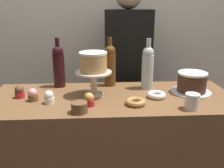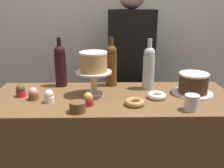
{
  "view_description": "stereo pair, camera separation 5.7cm",
  "coord_description": "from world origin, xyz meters",
  "px_view_note": "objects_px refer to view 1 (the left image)",
  "views": [
    {
      "loc": [
        -0.08,
        -1.4,
        1.44
      ],
      "look_at": [
        0.0,
        0.0,
        0.99
      ],
      "focal_mm": 40.04,
      "sensor_mm": 36.0,
      "label": 1
    },
    {
      "loc": [
        -0.03,
        -1.4,
        1.44
      ],
      "look_at": [
        0.0,
        0.0,
        0.99
      ],
      "focal_mm": 40.04,
      "sensor_mm": 36.0,
      "label": 2
    }
  ],
  "objects_px": {
    "cake_stand_pedestal": "(94,79)",
    "wine_bottle_dark_red": "(59,65)",
    "wine_bottle_clear": "(148,67)",
    "cupcake_vanilla": "(49,97)",
    "chocolate_round_cake": "(192,82)",
    "donut_sugar": "(156,95)",
    "wine_bottle_amber": "(110,65)",
    "donut_maple": "(136,102)",
    "white_layer_cake": "(93,62)",
    "cupcake_chocolate": "(19,92)",
    "cookie_stack": "(79,107)",
    "cupcake_strawberry": "(33,95)",
    "barista_figure": "(127,80)",
    "coffee_cup_ceramic": "(192,101)",
    "cupcake_caramel": "(89,100)"
  },
  "relations": [
    {
      "from": "chocolate_round_cake",
      "to": "cupcake_caramel",
      "type": "bearing_deg",
      "value": -164.68
    },
    {
      "from": "cupcake_caramel",
      "to": "coffee_cup_ceramic",
      "type": "distance_m",
      "value": 0.55
    },
    {
      "from": "barista_figure",
      "to": "wine_bottle_amber",
      "type": "bearing_deg",
      "value": -114.98
    },
    {
      "from": "chocolate_round_cake",
      "to": "cupcake_chocolate",
      "type": "height_order",
      "value": "chocolate_round_cake"
    },
    {
      "from": "chocolate_round_cake",
      "to": "coffee_cup_ceramic",
      "type": "height_order",
      "value": "chocolate_round_cake"
    },
    {
      "from": "cupcake_strawberry",
      "to": "donut_sugar",
      "type": "xyz_separation_m",
      "value": [
        0.72,
        0.01,
        -0.02
      ]
    },
    {
      "from": "wine_bottle_amber",
      "to": "cupcake_strawberry",
      "type": "xyz_separation_m",
      "value": [
        -0.45,
        -0.26,
        -0.11
      ]
    },
    {
      "from": "wine_bottle_clear",
      "to": "coffee_cup_ceramic",
      "type": "distance_m",
      "value": 0.41
    },
    {
      "from": "cake_stand_pedestal",
      "to": "wine_bottle_dark_red",
      "type": "height_order",
      "value": "wine_bottle_dark_red"
    },
    {
      "from": "cupcake_vanilla",
      "to": "cupcake_caramel",
      "type": "distance_m",
      "value": 0.23
    },
    {
      "from": "white_layer_cake",
      "to": "cupcake_strawberry",
      "type": "height_order",
      "value": "white_layer_cake"
    },
    {
      "from": "wine_bottle_dark_red",
      "to": "coffee_cup_ceramic",
      "type": "height_order",
      "value": "wine_bottle_dark_red"
    },
    {
      "from": "wine_bottle_amber",
      "to": "coffee_cup_ceramic",
      "type": "bearing_deg",
      "value": -46.67
    },
    {
      "from": "coffee_cup_ceramic",
      "to": "barista_figure",
      "type": "bearing_deg",
      "value": 107.77
    },
    {
      "from": "cupcake_chocolate",
      "to": "donut_sugar",
      "type": "xyz_separation_m",
      "value": [
        0.81,
        -0.04,
        -0.02
      ]
    },
    {
      "from": "wine_bottle_amber",
      "to": "barista_figure",
      "type": "distance_m",
      "value": 0.43
    },
    {
      "from": "chocolate_round_cake",
      "to": "wine_bottle_dark_red",
      "type": "distance_m",
      "value": 0.86
    },
    {
      "from": "cake_stand_pedestal",
      "to": "cupcake_caramel",
      "type": "bearing_deg",
      "value": -98.46
    },
    {
      "from": "cake_stand_pedestal",
      "to": "donut_sugar",
      "type": "xyz_separation_m",
      "value": [
        0.37,
        -0.06,
        -0.09
      ]
    },
    {
      "from": "cupcake_strawberry",
      "to": "donut_sugar",
      "type": "relative_size",
      "value": 0.66
    },
    {
      "from": "cake_stand_pedestal",
      "to": "cupcake_chocolate",
      "type": "xyz_separation_m",
      "value": [
        -0.44,
        -0.01,
        -0.07
      ]
    },
    {
      "from": "wine_bottle_clear",
      "to": "cupcake_vanilla",
      "type": "height_order",
      "value": "wine_bottle_clear"
    },
    {
      "from": "white_layer_cake",
      "to": "donut_sugar",
      "type": "bearing_deg",
      "value": -8.86
    },
    {
      "from": "white_layer_cake",
      "to": "chocolate_round_cake",
      "type": "xyz_separation_m",
      "value": [
        0.6,
        0.01,
        -0.14
      ]
    },
    {
      "from": "cupcake_strawberry",
      "to": "cookie_stack",
      "type": "height_order",
      "value": "cupcake_strawberry"
    },
    {
      "from": "donut_sugar",
      "to": "coffee_cup_ceramic",
      "type": "xyz_separation_m",
      "value": [
        0.15,
        -0.18,
        0.03
      ]
    },
    {
      "from": "white_layer_cake",
      "to": "cupcake_chocolate",
      "type": "bearing_deg",
      "value": -178.3
    },
    {
      "from": "chocolate_round_cake",
      "to": "cookie_stack",
      "type": "xyz_separation_m",
      "value": [
        -0.68,
        -0.26,
        -0.04
      ]
    },
    {
      "from": "donut_maple",
      "to": "donut_sugar",
      "type": "bearing_deg",
      "value": 36.43
    },
    {
      "from": "white_layer_cake",
      "to": "cupcake_vanilla",
      "type": "relative_size",
      "value": 2.18
    },
    {
      "from": "cupcake_vanilla",
      "to": "donut_maple",
      "type": "relative_size",
      "value": 0.66
    },
    {
      "from": "donut_sugar",
      "to": "donut_maple",
      "type": "height_order",
      "value": "same"
    },
    {
      "from": "cake_stand_pedestal",
      "to": "donut_sugar",
      "type": "bearing_deg",
      "value": -8.86
    },
    {
      "from": "barista_figure",
      "to": "white_layer_cake",
      "type": "bearing_deg",
      "value": -116.46
    },
    {
      "from": "white_layer_cake",
      "to": "cookie_stack",
      "type": "bearing_deg",
      "value": -106.27
    },
    {
      "from": "cupcake_chocolate",
      "to": "cookie_stack",
      "type": "distance_m",
      "value": 0.43
    },
    {
      "from": "wine_bottle_amber",
      "to": "donut_maple",
      "type": "distance_m",
      "value": 0.4
    },
    {
      "from": "chocolate_round_cake",
      "to": "donut_sugar",
      "type": "height_order",
      "value": "chocolate_round_cake"
    },
    {
      "from": "cupcake_strawberry",
      "to": "cookie_stack",
      "type": "bearing_deg",
      "value": -33.04
    },
    {
      "from": "wine_bottle_dark_red",
      "to": "cupcake_vanilla",
      "type": "distance_m",
      "value": 0.32
    },
    {
      "from": "wine_bottle_dark_red",
      "to": "cupcake_caramel",
      "type": "relative_size",
      "value": 4.38
    },
    {
      "from": "cupcake_chocolate",
      "to": "cupcake_vanilla",
      "type": "height_order",
      "value": "same"
    },
    {
      "from": "white_layer_cake",
      "to": "cupcake_strawberry",
      "type": "xyz_separation_m",
      "value": [
        -0.35,
        -0.07,
        -0.17
      ]
    },
    {
      "from": "chocolate_round_cake",
      "to": "barista_figure",
      "type": "relative_size",
      "value": 0.11
    },
    {
      "from": "white_layer_cake",
      "to": "donut_sugar",
      "type": "height_order",
      "value": "white_layer_cake"
    },
    {
      "from": "white_layer_cake",
      "to": "barista_figure",
      "type": "distance_m",
      "value": 0.66
    },
    {
      "from": "wine_bottle_dark_red",
      "to": "cupcake_caramel",
      "type": "distance_m",
      "value": 0.42
    },
    {
      "from": "wine_bottle_amber",
      "to": "cupcake_chocolate",
      "type": "relative_size",
      "value": 4.38
    },
    {
      "from": "wine_bottle_dark_red",
      "to": "donut_maple",
      "type": "bearing_deg",
      "value": -37.2
    },
    {
      "from": "wine_bottle_clear",
      "to": "donut_maple",
      "type": "bearing_deg",
      "value": -112.66
    }
  ]
}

